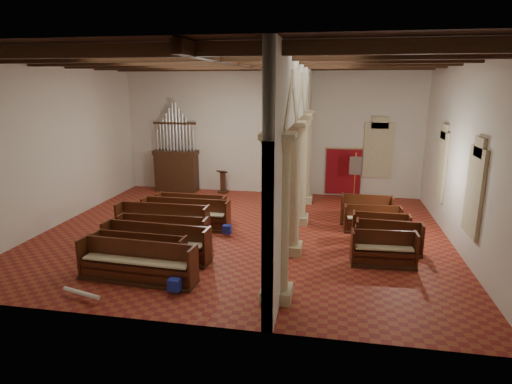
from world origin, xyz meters
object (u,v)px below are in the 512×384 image
object	(u,v)px
pipe_organ	(176,163)
processional_banner	(354,186)
lectern	(223,183)
nave_pew_0	(138,268)
aisle_pew_0	(383,254)

from	to	relation	value
pipe_organ	processional_banner	world-z (taller)	pipe_organ
lectern	nave_pew_0	world-z (taller)	lectern
processional_banner	lectern	bearing A→B (deg)	174.44
processional_banner	nave_pew_0	distance (m)	10.74
aisle_pew_0	pipe_organ	bearing A→B (deg)	138.05
processional_banner	nave_pew_0	xyz separation A→B (m)	(-5.96, -8.92, -0.42)
pipe_organ	lectern	distance (m)	2.50
processional_banner	aisle_pew_0	bearing A→B (deg)	-83.68
pipe_organ	nave_pew_0	xyz separation A→B (m)	(2.52, -9.68, -1.01)
lectern	nave_pew_0	bearing A→B (deg)	-79.68
pipe_organ	lectern	bearing A→B (deg)	-0.69
pipe_organ	nave_pew_0	distance (m)	10.06
lectern	processional_banner	distance (m)	6.20
nave_pew_0	processional_banner	bearing A→B (deg)	59.35
processional_banner	pipe_organ	bearing A→B (deg)	176.12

